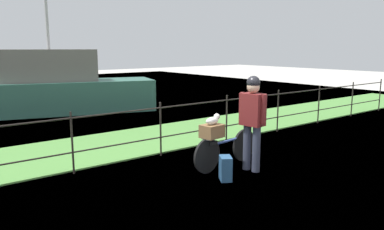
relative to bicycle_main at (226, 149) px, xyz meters
The scene contains 10 objects.
ground_plane 0.98m from the bicycle_main, 125.66° to the right, with size 60.00×60.00×0.00m, color beige.
grass_strip 2.72m from the bicycle_main, 101.49° to the left, with size 27.00×2.40×0.03m, color #569342.
harbor_water 9.40m from the bicycle_main, 93.28° to the left, with size 30.00×30.00×0.00m, color slate.
iron_fence 1.47m from the bicycle_main, 112.00° to the left, with size 18.04×0.04×1.09m.
bicycle_main is the anchor object (origin of this frame).
wooden_crate 0.55m from the bicycle_main, behind, with size 0.37×0.29×0.23m, color brown.
terrier_dog 0.69m from the bicycle_main, behind, with size 0.32×0.17×0.18m.
cyclist_person 0.83m from the bicycle_main, 62.41° to the right, with size 0.31×0.54×1.68m.
backpack_on_paving 0.71m from the bicycle_main, 132.95° to the right, with size 0.28×0.18×0.40m, color #28517A.
moored_boat_near 7.80m from the bicycle_main, 94.59° to the left, with size 6.87×3.55×3.69m.
Camera 1 is at (-4.02, -4.11, 2.16)m, focal length 35.25 mm.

